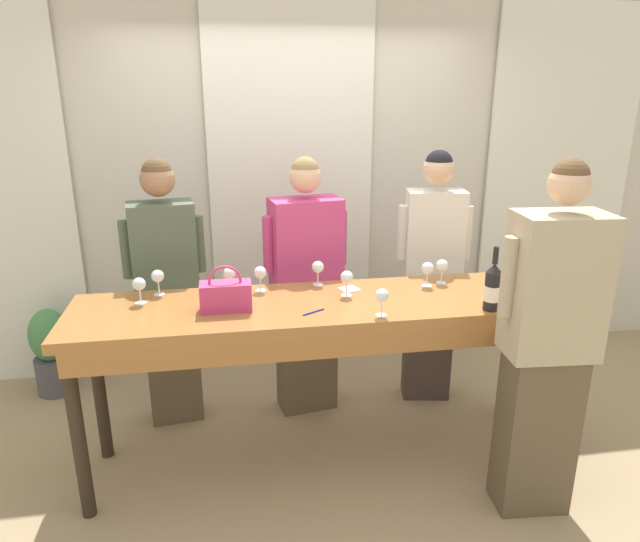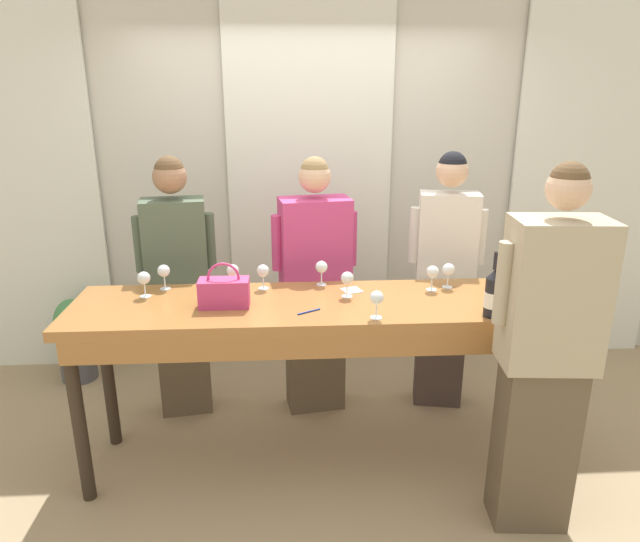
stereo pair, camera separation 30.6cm
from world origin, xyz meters
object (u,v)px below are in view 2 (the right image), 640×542
(host_pouring, at_px, (546,356))
(wine_glass_center_mid, at_px, (164,272))
(wine_glass_back_left, at_px, (263,271))
(wine_glass_back_right, at_px, (377,299))
(wine_bottle, at_px, (493,294))
(wine_glass_front_mid, at_px, (347,279))
(handbag, at_px, (224,292))
(wine_glass_center_left, at_px, (432,273))
(guest_pink_top, at_px, (315,287))
(wine_glass_center_right, at_px, (322,268))
(wine_glass_back_mid, at_px, (448,270))
(guest_cream_sweater, at_px, (444,279))
(wine_glass_front_right, at_px, (233,271))
(guest_olive_jacket, at_px, (179,286))
(potted_plant, at_px, (75,339))
(wine_glass_front_left, at_px, (144,279))
(tasting_bar, at_px, (321,322))

(host_pouring, bearing_deg, wine_glass_center_mid, 157.37)
(wine_glass_back_left, height_order, host_pouring, host_pouring)
(wine_glass_center_mid, distance_m, wine_glass_back_right, 1.23)
(wine_bottle, xyz_separation_m, wine_glass_front_mid, (-0.69, 0.32, -0.02))
(handbag, xyz_separation_m, wine_glass_center_left, (1.14, 0.18, 0.02))
(wine_bottle, xyz_separation_m, guest_pink_top, (-0.84, 0.87, -0.26))
(handbag, relative_size, wine_glass_center_right, 1.81)
(wine_glass_center_mid, distance_m, wine_glass_back_mid, 1.61)
(wine_glass_back_left, distance_m, guest_cream_sweater, 1.24)
(wine_glass_front_mid, relative_size, wine_glass_center_mid, 1.00)
(wine_glass_front_right, height_order, guest_olive_jacket, guest_olive_jacket)
(wine_glass_back_mid, bearing_deg, guest_pink_top, 149.39)
(wine_glass_front_mid, relative_size, guest_pink_top, 0.08)
(wine_glass_front_mid, xyz_separation_m, wine_glass_back_right, (0.11, -0.31, -0.00))
(wine_glass_center_left, distance_m, wine_glass_back_mid, 0.11)
(wine_glass_back_right, bearing_deg, handbag, 164.89)
(wine_glass_back_right, bearing_deg, potted_plant, 146.42)
(wine_bottle, relative_size, wine_glass_front_right, 2.34)
(wine_glass_front_mid, distance_m, guest_pink_top, 0.62)
(wine_glass_front_mid, bearing_deg, potted_plant, 151.57)
(wine_glass_center_mid, xyz_separation_m, host_pouring, (1.88, -0.78, -0.19))
(guest_cream_sweater, relative_size, potted_plant, 2.72)
(wine_glass_front_left, distance_m, wine_glass_front_right, 0.48)
(wine_bottle, xyz_separation_m, wine_glass_center_mid, (-1.71, 0.50, -0.02))
(tasting_bar, xyz_separation_m, host_pouring, (1.01, -0.51, 0.02))
(wine_glass_front_left, xyz_separation_m, wine_glass_front_mid, (1.10, -0.07, 0.00))
(tasting_bar, height_order, host_pouring, host_pouring)
(wine_glass_center_right, height_order, potted_plant, wine_glass_center_right)
(wine_glass_front_right, xyz_separation_m, wine_glass_center_mid, (-0.39, 0.02, 0.00))
(wine_glass_back_mid, height_order, guest_cream_sweater, guest_cream_sweater)
(wine_glass_front_mid, bearing_deg, wine_bottle, -24.75)
(wine_glass_front_mid, xyz_separation_m, wine_glass_center_left, (0.49, 0.08, -0.00))
(tasting_bar, xyz_separation_m, wine_glass_front_mid, (0.15, 0.09, 0.21))
(handbag, bearing_deg, wine_glass_center_right, 30.03)
(wine_glass_front_left, height_order, wine_glass_back_right, same)
(wine_glass_back_left, bearing_deg, guest_pink_top, 51.76)
(wine_glass_center_mid, relative_size, wine_glass_back_mid, 1.00)
(wine_glass_center_left, distance_m, guest_cream_sweater, 0.56)
(wine_glass_center_left, relative_size, wine_glass_back_right, 1.00)
(wine_glass_front_right, relative_size, wine_glass_center_right, 1.00)
(host_pouring, bearing_deg, handbag, 161.80)
(wine_glass_front_right, relative_size, wine_glass_center_left, 1.00)
(wine_glass_front_left, height_order, host_pouring, host_pouring)
(tasting_bar, xyz_separation_m, wine_glass_front_right, (-0.48, 0.25, 0.21))
(tasting_bar, xyz_separation_m, guest_pink_top, (-0.00, 0.64, -0.03))
(wine_glass_center_mid, xyz_separation_m, guest_olive_jacket, (0.00, 0.37, -0.22))
(wine_glass_center_left, bearing_deg, wine_glass_front_mid, -170.91)
(handbag, xyz_separation_m, wine_glass_center_mid, (-0.36, 0.29, 0.02))
(tasting_bar, bearing_deg, handbag, -178.33)
(wine_glass_front_mid, height_order, wine_glass_center_mid, same)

